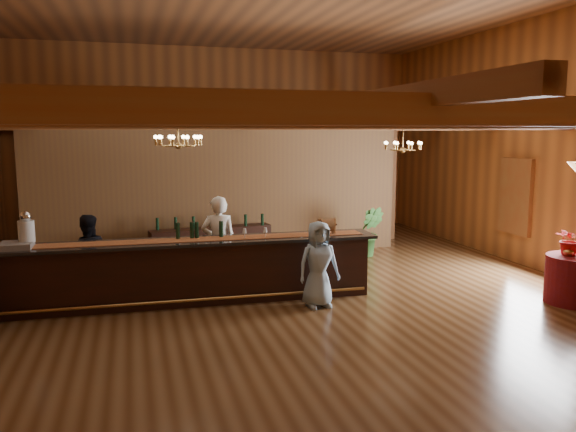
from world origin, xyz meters
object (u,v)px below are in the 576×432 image
object	(u,v)px
chandelier_left	(178,140)
floor_plant	(369,231)
raffle_drum	(327,225)
bartender	(219,243)
chandelier_right	(403,145)
tasting_bar	(190,271)
guest	(319,264)
round_table	(574,280)
staff_second	(88,257)
backbar_shelf	(212,244)
beverage_dispenser	(26,230)

from	to	relation	value
chandelier_left	floor_plant	distance (m)	5.84
floor_plant	raffle_drum	bearing A→B (deg)	-127.00
raffle_drum	bartender	bearing A→B (deg)	156.72
chandelier_right	chandelier_left	bearing A→B (deg)	-168.82
tasting_bar	raffle_drum	bearing A→B (deg)	-1.19
chandelier_left	guest	xyz separation A→B (m)	(2.25, -0.92, -2.12)
round_table	chandelier_right	world-z (taller)	chandelier_right
tasting_bar	raffle_drum	distance (m)	2.62
chandelier_left	guest	distance (m)	3.23
staff_second	floor_plant	world-z (taller)	staff_second
round_table	staff_second	size ratio (longest dim) A/B	0.64
chandelier_right	guest	xyz separation A→B (m)	(-2.49, -1.85, -1.98)
backbar_shelf	chandelier_right	distance (m)	4.94
tasting_bar	raffle_drum	xyz separation A→B (m)	(2.51, -0.13, 0.73)
bartender	floor_plant	world-z (taller)	bartender
guest	chandelier_left	bearing A→B (deg)	153.82
chandelier_left	beverage_dispenser	bearing A→B (deg)	178.43
beverage_dispenser	bartender	world-z (taller)	bartender
raffle_drum	guest	distance (m)	0.99
chandelier_left	staff_second	bearing A→B (deg)	157.10
backbar_shelf	floor_plant	size ratio (longest dim) A/B	2.31
raffle_drum	backbar_shelf	bearing A→B (deg)	117.42
round_table	chandelier_right	bearing A→B (deg)	124.11
staff_second	floor_plant	distance (m)	6.63
staff_second	guest	size ratio (longest dim) A/B	1.03
round_table	bartender	world-z (taller)	bartender
chandelier_left	raffle_drum	bearing A→B (deg)	-4.18
backbar_shelf	guest	size ratio (longest dim) A/B	1.90
staff_second	floor_plant	size ratio (longest dim) A/B	1.25
round_table	tasting_bar	bearing A→B (deg)	164.00
raffle_drum	chandelier_right	size ratio (longest dim) A/B	0.43
raffle_drum	round_table	distance (m)	4.49
raffle_drum	floor_plant	distance (m)	3.52
round_table	chandelier_right	distance (m)	4.18
raffle_drum	backbar_shelf	world-z (taller)	raffle_drum
beverage_dispenser	round_table	distance (m)	9.47
beverage_dispenser	staff_second	distance (m)	1.26
chandelier_left	chandelier_right	distance (m)	4.83
backbar_shelf	round_table	bearing A→B (deg)	-49.97
chandelier_left	backbar_shelf	bearing A→B (deg)	72.80
beverage_dispenser	round_table	xyz separation A→B (m)	(9.20, -2.01, -0.99)
chandelier_left	bartender	xyz separation A→B (m)	(0.76, 0.62, -1.96)
raffle_drum	backbar_shelf	size ratio (longest dim) A/B	0.12
raffle_drum	bartender	size ratio (longest dim) A/B	0.19
backbar_shelf	bartender	world-z (taller)	bartender
chandelier_right	bartender	world-z (taller)	chandelier_right
chandelier_left	guest	world-z (taller)	chandelier_left
beverage_dispenser	floor_plant	bearing A→B (deg)	19.03
beverage_dispenser	raffle_drum	bearing A→B (deg)	-2.91
staff_second	beverage_dispenser	bearing A→B (deg)	30.63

